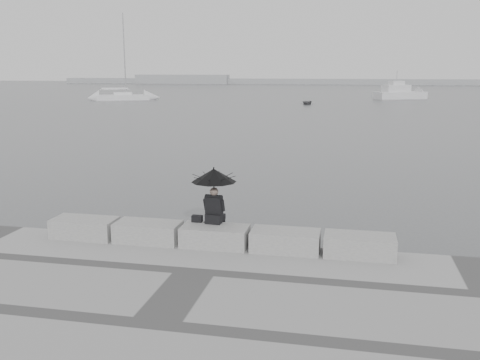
% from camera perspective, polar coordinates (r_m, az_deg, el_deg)
% --- Properties ---
extents(ground, '(360.00, 360.00, 0.00)m').
position_cam_1_polar(ground, '(13.58, -2.18, -8.48)').
color(ground, '#484A4D').
rests_on(ground, ground).
extents(stone_block_far_left, '(1.60, 0.80, 0.50)m').
position_cam_1_polar(stone_block_far_left, '(14.13, -16.22, -4.94)').
color(stone_block_far_left, gray).
rests_on(stone_block_far_left, promenade).
extents(stone_block_left, '(1.60, 0.80, 0.50)m').
position_cam_1_polar(stone_block_left, '(13.43, -9.76, -5.50)').
color(stone_block_left, gray).
rests_on(stone_block_left, promenade).
extents(stone_block_centre, '(1.60, 0.80, 0.50)m').
position_cam_1_polar(stone_block_centre, '(12.92, -2.69, -6.03)').
color(stone_block_centre, gray).
rests_on(stone_block_centre, promenade).
extents(stone_block_right, '(1.60, 0.80, 0.50)m').
position_cam_1_polar(stone_block_right, '(12.62, 4.85, -6.50)').
color(stone_block_right, gray).
rests_on(stone_block_right, promenade).
extents(stone_block_far_right, '(1.60, 0.80, 0.50)m').
position_cam_1_polar(stone_block_far_right, '(12.55, 12.63, -6.87)').
color(stone_block_far_right, gray).
rests_on(stone_block_far_right, promenade).
extents(seated_person, '(1.10, 1.10, 1.39)m').
position_cam_1_polar(seated_person, '(12.89, -2.82, -0.38)').
color(seated_person, black).
rests_on(seated_person, stone_block_centre).
extents(bag, '(0.26, 0.15, 0.17)m').
position_cam_1_polar(bag, '(13.23, -4.60, -4.13)').
color(bag, black).
rests_on(bag, stone_block_centre).
extents(distant_landmass, '(180.00, 8.00, 2.80)m').
position_cam_1_polar(distant_landmass, '(167.29, 8.07, 10.39)').
color(distant_landmass, '#939598').
rests_on(distant_landmass, ground).
extents(sailboat_left, '(8.02, 5.50, 12.90)m').
position_cam_1_polar(sailboat_left, '(84.01, -12.38, 8.68)').
color(sailboat_left, silver).
rests_on(sailboat_left, ground).
extents(motor_cruiser, '(8.42, 6.18, 4.50)m').
position_cam_1_polar(motor_cruiser, '(89.03, 16.74, 8.86)').
color(motor_cruiser, silver).
rests_on(motor_cruiser, ground).
extents(dinghy, '(2.90, 1.24, 0.49)m').
position_cam_1_polar(dinghy, '(73.32, 7.17, 8.23)').
color(dinghy, slate).
rests_on(dinghy, ground).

